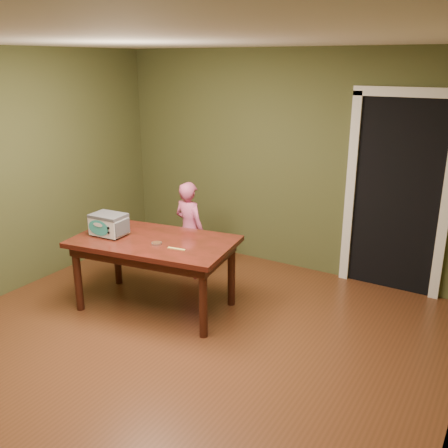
% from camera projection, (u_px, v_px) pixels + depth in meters
% --- Properties ---
extents(floor, '(5.00, 5.00, 0.00)m').
position_uv_depth(floor, '(161.00, 359.00, 4.31)').
color(floor, '#5B2F1A').
rests_on(floor, ground).
extents(room_shell, '(4.52, 5.02, 2.61)m').
position_uv_depth(room_shell, '(152.00, 164.00, 3.78)').
color(room_shell, '#464D29').
rests_on(room_shell, ground).
extents(doorway, '(1.10, 0.66, 2.25)m').
position_uv_depth(doorway, '(403.00, 191.00, 5.59)').
color(doorway, black).
rests_on(doorway, ground).
extents(dining_table, '(1.72, 1.14, 0.75)m').
position_uv_depth(dining_table, '(154.00, 249.00, 5.01)').
color(dining_table, black).
rests_on(dining_table, floor).
extents(toy_oven, '(0.38, 0.27, 0.23)m').
position_uv_depth(toy_oven, '(109.00, 224.00, 5.06)').
color(toy_oven, '#4C4F54').
rests_on(toy_oven, dining_table).
extents(baking_pan, '(0.10, 0.10, 0.02)m').
position_uv_depth(baking_pan, '(157.00, 243.00, 4.84)').
color(baking_pan, silver).
rests_on(baking_pan, dining_table).
extents(spatula, '(0.18, 0.05, 0.01)m').
position_uv_depth(spatula, '(176.00, 249.00, 4.72)').
color(spatula, '#D4C25C').
rests_on(spatula, dining_table).
extents(child, '(0.46, 0.34, 1.14)m').
position_uv_depth(child, '(190.00, 230.00, 5.82)').
color(child, '#CF5580').
rests_on(child, floor).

